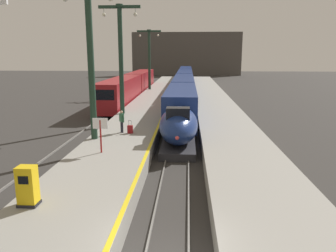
{
  "coord_description": "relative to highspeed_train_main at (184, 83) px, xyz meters",
  "views": [
    {
      "loc": [
        0.65,
        -9.55,
        6.87
      ],
      "look_at": [
        -0.76,
        13.65,
        1.8
      ],
      "focal_mm": 35.19,
      "sensor_mm": 36.0,
      "label": 1
    }
  ],
  "objects": [
    {
      "name": "rail_main_right",
      "position": [
        0.75,
        -19.97,
        -1.91
      ],
      "size": [
        0.08,
        110.0,
        0.12
      ],
      "primitive_type": "cube",
      "color": "slate",
      "rests_on": "ground"
    },
    {
      "name": "terminus_back_wall",
      "position": [
        0.0,
        54.53,
        5.03
      ],
      "size": [
        36.0,
        2.0,
        14.0
      ],
      "primitive_type": "cube",
      "color": "#4C4742",
      "rests_on": "ground"
    },
    {
      "name": "highspeed_train_main",
      "position": [
        0.0,
        0.0,
        0.0
      ],
      "size": [
        2.92,
        75.16,
        3.6
      ],
      "color": "navy",
      "rests_on": "ground"
    },
    {
      "name": "rail_main_left",
      "position": [
        -0.75,
        -19.97,
        -1.91
      ],
      "size": [
        0.08,
        110.0,
        0.12
      ],
      "primitive_type": "cube",
      "color": "slate",
      "rests_on": "ground"
    },
    {
      "name": "ticket_machine_yellow",
      "position": [
        -5.55,
        -45.35,
        -0.18
      ],
      "size": [
        0.76,
        0.62,
        1.6
      ],
      "color": "yellow",
      "rests_on": "platform_left"
    },
    {
      "name": "rolling_suitcase",
      "position": [
        -3.66,
        -33.09,
        -0.62
      ],
      "size": [
        0.4,
        0.22,
        0.98
      ],
      "color": "maroon",
      "rests_on": "platform_left"
    },
    {
      "name": "platform_right",
      "position": [
        4.05,
        -22.72,
        -1.45
      ],
      "size": [
        4.8,
        110.0,
        1.05
      ],
      "primitive_type": "cube",
      "color": "gray",
      "rests_on": "ground"
    },
    {
      "name": "rail_secondary_right",
      "position": [
        -7.35,
        -19.97,
        -1.91
      ],
      "size": [
        0.08,
        110.0,
        0.12
      ],
      "primitive_type": "cube",
      "color": "slate",
      "rests_on": "ground"
    },
    {
      "name": "platform_left_safety_stripe",
      "position": [
        -1.77,
        -22.72,
        -0.92
      ],
      "size": [
        0.2,
        107.8,
        0.01
      ],
      "primitive_type": "cube",
      "color": "yellow",
      "rests_on": "platform_left"
    },
    {
      "name": "platform_left",
      "position": [
        -4.05,
        -22.72,
        -1.45
      ],
      "size": [
        4.8,
        110.0,
        1.05
      ],
      "primitive_type": "cube",
      "color": "gray",
      "rests_on": "ground"
    },
    {
      "name": "station_column_far",
      "position": [
        -5.9,
        -24.73,
        5.27
      ],
      "size": [
        4.0,
        0.68,
        10.45
      ],
      "color": "#1E3828",
      "rests_on": "platform_left"
    },
    {
      "name": "station_column_mid",
      "position": [
        -5.9,
        -34.85,
        5.19
      ],
      "size": [
        4.0,
        0.68,
        10.3
      ],
      "color": "#1E3828",
      "rests_on": "platform_left"
    },
    {
      "name": "passenger_near_edge",
      "position": [
        -4.32,
        -32.91,
        0.07
      ],
      "size": [
        0.41,
        0.46,
        1.69
      ],
      "color": "#23232D",
      "rests_on": "platform_left"
    },
    {
      "name": "departure_info_board",
      "position": [
        -4.55,
        -38.15,
        0.58
      ],
      "size": [
        0.9,
        0.1,
        2.12
      ],
      "color": "maroon",
      "rests_on": "platform_left"
    },
    {
      "name": "station_column_distant",
      "position": [
        -5.9,
        -1.04,
        4.94
      ],
      "size": [
        4.0,
        0.68,
        9.82
      ],
      "color": "#1E3828",
      "rests_on": "platform_left"
    },
    {
      "name": "rail_secondary_left",
      "position": [
        -8.85,
        -19.97,
        -1.91
      ],
      "size": [
        0.08,
        110.0,
        0.12
      ],
      "primitive_type": "cube",
      "color": "slate",
      "rests_on": "ground"
    },
    {
      "name": "regional_train_adjacent",
      "position": [
        -8.1,
        -5.36,
        0.16
      ],
      "size": [
        2.85,
        36.6,
        3.8
      ],
      "color": "maroon",
      "rests_on": "ground"
    }
  ]
}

